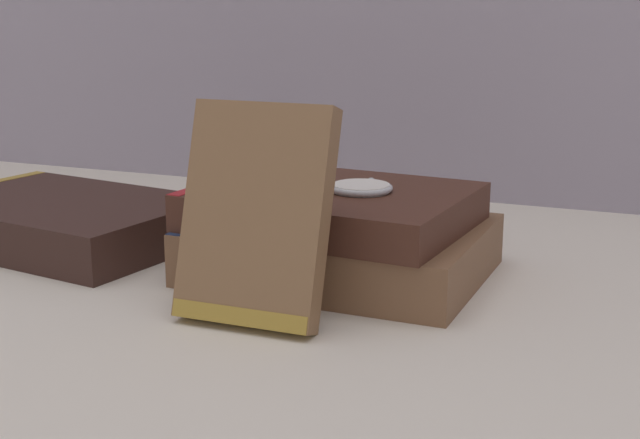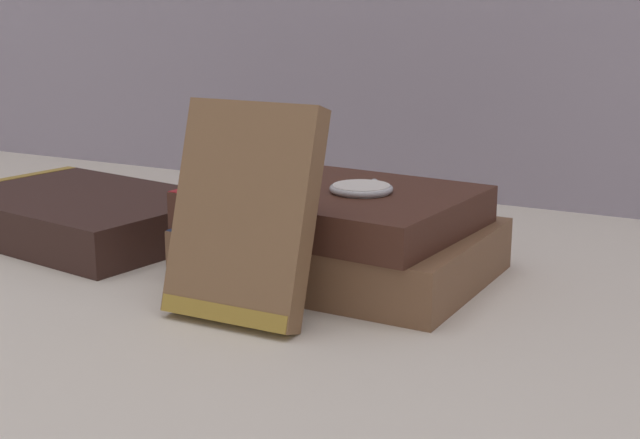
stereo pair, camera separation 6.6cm
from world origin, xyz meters
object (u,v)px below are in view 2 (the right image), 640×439
pocket_watch (361,188)px  reading_glasses (334,218)px  book_flat_bottom (338,249)px  book_flat_top (329,206)px  book_side_left (78,214)px  book_leaning_front (243,220)px

pocket_watch → reading_glasses: size_ratio=0.53×
book_flat_bottom → reading_glasses: 0.18m
book_flat_top → reading_glasses: book_flat_top is taller
book_side_left → book_leaning_front: book_leaning_front is taller
book_flat_top → reading_glasses: 0.19m
book_side_left → book_leaning_front: 0.29m
pocket_watch → book_leaning_front: bearing=-107.4°
book_flat_bottom → book_flat_top: book_flat_top is taller
book_flat_bottom → book_leaning_front: bearing=-94.5°
book_flat_bottom → book_side_left: bearing=-177.8°
book_flat_top → book_leaning_front: book_leaning_front is taller
book_flat_bottom → book_flat_top: (-0.01, -0.00, 0.04)m
book_side_left → pocket_watch: size_ratio=5.10×
book_leaning_front → pocket_watch: (0.04, 0.11, 0.00)m
pocket_watch → reading_glasses: pocket_watch is taller
pocket_watch → book_flat_top: bearing=175.8°
book_flat_top → book_leaning_front: bearing=-88.3°
book_leaning_front → book_flat_top: bearing=86.7°
book_flat_bottom → book_side_left: 0.27m
book_flat_top → reading_glasses: bearing=120.5°
book_leaning_front → pocket_watch: book_leaning_front is taller
book_flat_top → pocket_watch: bearing=0.8°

